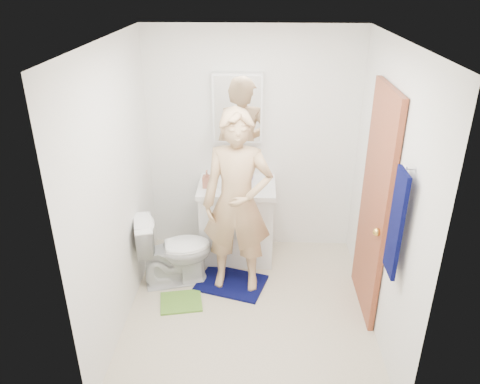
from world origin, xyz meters
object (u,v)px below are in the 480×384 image
medicine_cabinet (238,108)px  toothbrush_cup (247,176)px  toilet (175,250)px  soap_dispenser (207,179)px  man (237,204)px  towel (396,224)px  vanity_cabinet (237,223)px

medicine_cabinet → toothbrush_cup: medicine_cabinet is taller
toilet → toothbrush_cup: size_ratio=5.82×
soap_dispenser → medicine_cabinet: bearing=44.6°
medicine_cabinet → man: (0.03, -0.77, -0.69)m
medicine_cabinet → toilet: size_ratio=0.95×
toothbrush_cup → man: man is taller
towel → toothbrush_cup: bearing=124.1°
vanity_cabinet → man: 0.75m
toilet → man: 0.82m
vanity_cabinet → toilet: (-0.59, -0.50, -0.03)m
vanity_cabinet → man: (0.03, -0.54, 0.51)m
toothbrush_cup → toilet: bearing=-138.8°
toothbrush_cup → man: 0.65m
vanity_cabinet → medicine_cabinet: 1.22m
vanity_cabinet → man: man is taller
towel → soap_dispenser: 2.07m
towel → man: bearing=140.7°
medicine_cabinet → towel: bearing=-55.4°
towel → toothbrush_cup: (-1.08, 1.59, -0.35)m
toilet → towel: bearing=-134.4°
medicine_cabinet → towel: (1.18, -1.71, -0.35)m
towel → toilet: towel is taller
toilet → man: bearing=-109.1°
soap_dispenser → toothbrush_cup: 0.44m
soap_dispenser → toothbrush_cup: bearing=23.5°
medicine_cabinet → towel: size_ratio=0.87×
toilet → man: size_ratio=0.42×
vanity_cabinet → medicine_cabinet: bearing=90.0°
medicine_cabinet → man: medicine_cabinet is taller
vanity_cabinet → towel: (1.18, -1.48, 0.85)m
medicine_cabinet → toothbrush_cup: bearing=-49.0°
vanity_cabinet → medicine_cabinet: (0.00, 0.22, 1.20)m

